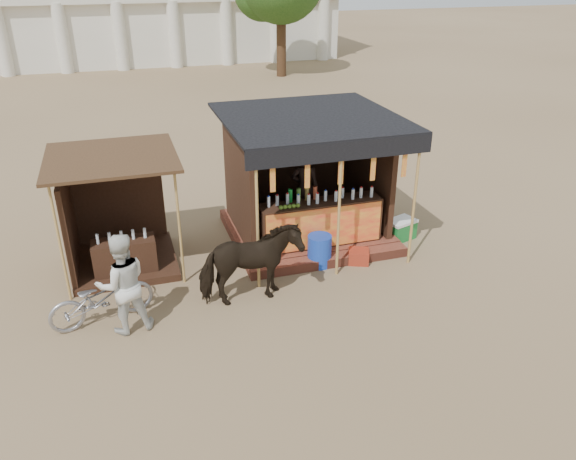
# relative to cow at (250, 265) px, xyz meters

# --- Properties ---
(ground) EXTENTS (120.00, 120.00, 0.00)m
(ground) POSITION_rel_cow_xyz_m (0.86, -1.09, -0.76)
(ground) COLOR #846B4C
(ground) RESTS_ON ground
(main_stall) EXTENTS (3.60, 3.61, 2.78)m
(main_stall) POSITION_rel_cow_xyz_m (1.86, 2.27, 0.26)
(main_stall) COLOR brown
(main_stall) RESTS_ON ground
(secondary_stall) EXTENTS (2.40, 2.40, 2.38)m
(secondary_stall) POSITION_rel_cow_xyz_m (-2.31, 2.15, 0.09)
(secondary_stall) COLOR #341D12
(secondary_stall) RESTS_ON ground
(cow) EXTENTS (1.86, 0.93, 1.53)m
(cow) POSITION_rel_cow_xyz_m (0.00, 0.00, 0.00)
(cow) COLOR black
(cow) RESTS_ON ground
(motorbike) EXTENTS (1.88, 1.06, 0.94)m
(motorbike) POSITION_rel_cow_xyz_m (-2.59, 0.16, -0.30)
(motorbike) COLOR #919299
(motorbike) RESTS_ON ground
(bystander) EXTENTS (0.95, 0.79, 1.78)m
(bystander) POSITION_rel_cow_xyz_m (-2.20, -0.20, 0.13)
(bystander) COLOR silver
(bystander) RESTS_ON ground
(blue_barrel) EXTENTS (0.52, 0.52, 0.66)m
(blue_barrel) POSITION_rel_cow_xyz_m (1.66, 0.91, -0.43)
(blue_barrel) COLOR #183FB7
(blue_barrel) RESTS_ON ground
(red_crate) EXTENTS (0.53, 0.51, 0.27)m
(red_crate) POSITION_rel_cow_xyz_m (2.48, 0.77, -0.63)
(red_crate) COLOR maroon
(red_crate) RESTS_ON ground
(cooler) EXTENTS (0.74, 0.61, 0.46)m
(cooler) POSITION_rel_cow_xyz_m (3.82, 1.51, -0.53)
(cooler) COLOR #1A772E
(cooler) RESTS_ON ground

